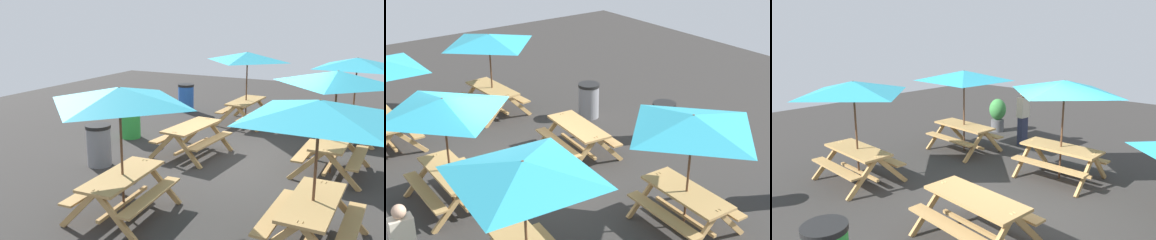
# 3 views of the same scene
# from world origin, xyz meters

# --- Properties ---
(ground_plane) EXTENTS (25.23, 25.23, 0.00)m
(ground_plane) POSITION_xyz_m (0.00, 0.00, 0.00)
(ground_plane) COLOR #33302D
(ground_plane) RESTS_ON ground
(picnic_table_1) EXTENTS (2.82, 2.82, 2.34)m
(picnic_table_1) POSITION_xyz_m (3.14, -1.50, 1.99)
(picnic_table_1) COLOR tan
(picnic_table_1) RESTS_ON ground
(picnic_table_2) EXTENTS (1.91, 1.67, 0.81)m
(picnic_table_2) POSITION_xyz_m (-0.16, 1.90, 0.56)
(picnic_table_2) COLOR tan
(picnic_table_2) RESTS_ON ground
(picnic_table_3) EXTENTS (2.11, 2.11, 2.34)m
(picnic_table_3) POSITION_xyz_m (-3.67, 1.46, 1.99)
(picnic_table_3) COLOR tan
(picnic_table_3) RESTS_ON ground
(picnic_table_4) EXTENTS (2.08, 2.08, 2.34)m
(picnic_table_4) POSITION_xyz_m (3.43, 1.77, 1.99)
(picnic_table_4) COLOR tan
(picnic_table_4) RESTS_ON ground
(picnic_table_5) EXTENTS (2.03, 2.03, 2.34)m
(picnic_table_5) POSITION_xyz_m (0.09, -1.45, 1.99)
(picnic_table_5) COLOR tan
(picnic_table_5) RESTS_ON ground
(trash_bin_green) EXTENTS (0.59, 0.59, 0.98)m
(trash_bin_green) POSITION_xyz_m (0.40, 4.15, 0.49)
(trash_bin_green) COLOR green
(trash_bin_green) RESTS_ON ground
(trash_bin_gray) EXTENTS (0.59, 0.59, 0.98)m
(trash_bin_gray) POSITION_xyz_m (-1.84, 3.48, 0.49)
(trash_bin_gray) COLOR gray
(trash_bin_gray) RESTS_ON ground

